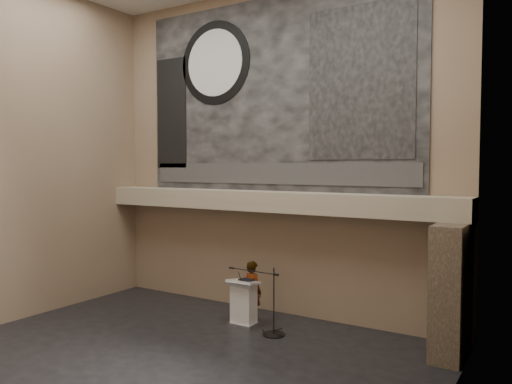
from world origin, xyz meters
The scene contains 19 objects.
floor centered at (0.00, 0.00, 0.00)m, with size 10.00×10.00×0.00m, color black.
wall_back centered at (0.00, 4.00, 4.25)m, with size 10.00×0.02×8.50m, color #7F6850.
wall_left centered at (-5.00, 0.00, 4.25)m, with size 0.02×8.00×8.50m, color #7F6850.
wall_right centered at (5.00, 0.00, 4.25)m, with size 0.02×8.00×8.50m, color #7F6850.
soffit centered at (0.00, 3.60, 2.95)m, with size 10.00×0.80×0.50m, color gray.
sprinkler_left centered at (-1.60, 3.55, 2.67)m, with size 0.04×0.04×0.06m, color #B2893D.
sprinkler_right centered at (1.90, 3.55, 2.67)m, with size 0.04×0.04×0.06m, color #B2893D.
banner centered at (0.00, 3.97, 5.70)m, with size 8.00×0.05×5.00m, color black.
banner_text_strip centered at (0.00, 3.93, 3.65)m, with size 7.76×0.02×0.55m, color #2F2F2F.
banner_clock_rim centered at (-1.80, 3.93, 6.70)m, with size 2.30×2.30×0.02m, color black.
banner_clock_face centered at (-1.80, 3.91, 6.70)m, with size 1.84×1.84×0.02m, color silver.
banner_building_print centered at (2.40, 3.93, 5.80)m, with size 2.60×0.02×3.60m, color black.
banner_brick_print centered at (-3.40, 3.93, 5.40)m, with size 1.10×0.02×3.20m, color black.
stone_pier centered at (4.65, 3.15, 1.35)m, with size 0.60×1.40×2.70m, color #3D3225.
lectern centered at (0.04, 2.57, 0.55)m, with size 0.70×0.51×1.13m.
binder centered at (0.10, 2.59, 1.12)m, with size 0.32×0.25×0.04m, color black.
papers centered at (-0.03, 2.55, 1.10)m, with size 0.23×0.32×0.01m, color silver.
speaker_person centered at (0.07, 2.94, 0.76)m, with size 0.55×0.36×1.51m, color beige.
mic_stand centered at (0.94, 2.38, 0.23)m, with size 1.54×0.52×1.55m.
Camera 1 is at (6.57, -7.30, 3.85)m, focal length 35.00 mm.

